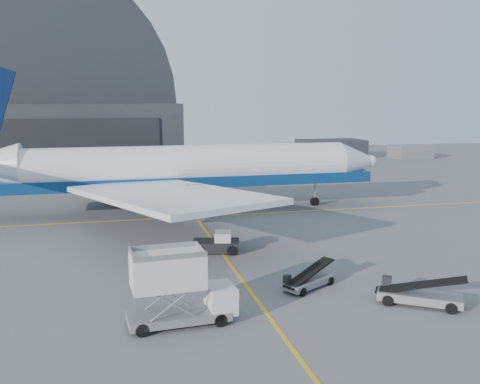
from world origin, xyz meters
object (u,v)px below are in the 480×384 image
object	(u,v)px
belt_loader_b	(419,295)
belt_loader_a	(309,281)
pushback_tug	(217,244)
catering_truck	(177,289)
airliner	(173,169)

from	to	relation	value
belt_loader_b	belt_loader_a	bearing A→B (deg)	175.11
belt_loader_a	pushback_tug	bearing A→B (deg)	82.69
catering_truck	pushback_tug	bearing A→B (deg)	65.99
belt_loader_a	belt_loader_b	distance (m)	7.17
airliner	belt_loader_b	xyz separation A→B (m)	(11.66, -31.45, -4.29)
belt_loader_a	belt_loader_b	bearing A→B (deg)	-69.00
airliner	pushback_tug	size ratio (longest dim) A/B	11.81
pushback_tug	belt_loader_b	world-z (taller)	belt_loader_b
catering_truck	belt_loader_a	distance (m)	10.29
belt_loader_a	belt_loader_b	size ratio (longest dim) A/B	0.83
catering_truck	belt_loader_a	xyz separation A→B (m)	(9.39, 3.88, -1.62)
pushback_tug	belt_loader_b	xyz separation A→B (m)	(9.95, -14.53, -0.04)
belt_loader_a	belt_loader_b	world-z (taller)	belt_loader_b
airliner	catering_truck	world-z (taller)	airliner
airliner	catering_truck	bearing A→B (deg)	-96.19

